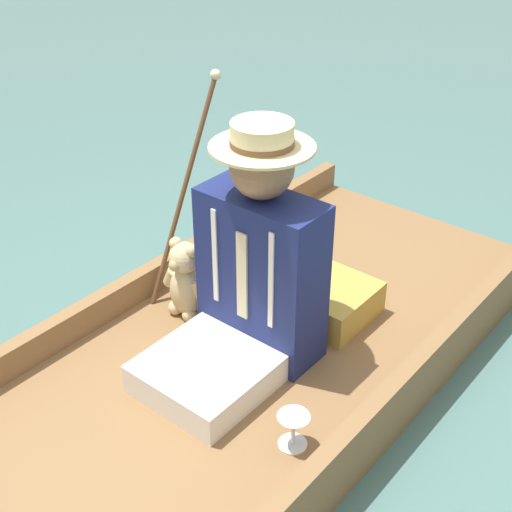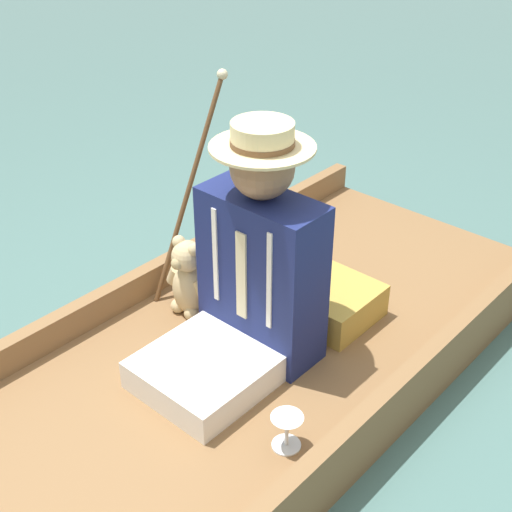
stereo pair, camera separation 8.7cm
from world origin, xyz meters
name	(u,v)px [view 1 (the left image)]	position (x,y,z in m)	size (l,w,h in m)	color
ground_plane	(229,393)	(0.00, 0.00, 0.00)	(16.00, 16.00, 0.00)	#476B66
punt_boat	(228,378)	(0.00, 0.00, 0.08)	(1.20, 2.97, 0.25)	brown
seat_cushion	(315,294)	(-0.03, -0.49, 0.20)	(0.46, 0.32, 0.14)	#B7933D
seated_person	(251,276)	(-0.01, -0.12, 0.47)	(0.45, 0.68, 0.88)	white
teddy_bear	(186,281)	(0.34, -0.14, 0.29)	(0.24, 0.14, 0.34)	tan
wine_glass	(293,424)	(-0.41, 0.15, 0.22)	(0.10, 0.10, 0.12)	silver
walking_cane	(189,171)	(0.50, -0.35, 0.63)	(0.04, 0.45, 0.87)	brown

